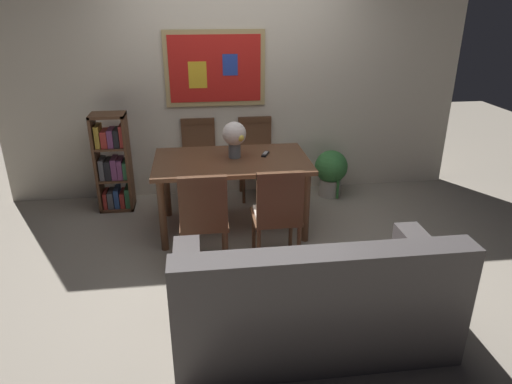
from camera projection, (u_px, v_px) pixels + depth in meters
name	position (u px, v px, depth m)	size (l,w,h in m)	color
ground_plane	(252.00, 251.00, 4.27)	(12.00, 12.00, 0.00)	gray
wall_back_with_painting	(235.00, 81.00, 5.15)	(5.20, 0.14, 2.60)	beige
dining_table	(232.00, 168.00, 4.46)	(1.49, 0.90, 0.73)	brown
dining_chair_far_left	(199.00, 153.00, 5.24)	(0.40, 0.41, 0.91)	brown
dining_chair_far_right	(256.00, 151.00, 5.31)	(0.40, 0.41, 0.91)	brown
dining_chair_near_left	(204.00, 215.00, 3.73)	(0.40, 0.41, 0.91)	brown
dining_chair_near_right	(278.00, 210.00, 3.82)	(0.40, 0.41, 0.91)	brown
leather_couch	(312.00, 302.00, 3.03)	(1.80, 0.84, 0.84)	#514C4C
bookshelf	(114.00, 165.00, 4.95)	(0.36, 0.28, 1.06)	brown
potted_ivy	(331.00, 171.00, 5.35)	(0.38, 0.38, 0.60)	#B2ADA3
flower_vase	(234.00, 136.00, 4.40)	(0.23, 0.23, 0.35)	slate
tv_remote	(265.00, 154.00, 4.54)	(0.10, 0.16, 0.02)	black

